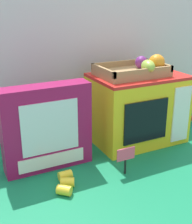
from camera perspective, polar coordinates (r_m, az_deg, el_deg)
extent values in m
plane|color=#147A4C|center=(1.27, 0.94, -7.00)|extent=(1.70, 1.70, 0.00)
cube|color=silver|center=(1.38, -3.90, 9.70)|extent=(1.61, 0.03, 0.66)
cube|color=yellow|center=(1.32, 7.58, 0.51)|extent=(0.38, 0.26, 0.28)
cube|color=red|center=(1.28, 7.88, 6.62)|extent=(0.38, 0.26, 0.01)
cube|color=black|center=(1.19, 9.28, -1.74)|extent=(0.20, 0.01, 0.17)
cube|color=white|center=(1.30, 15.52, -0.42)|extent=(0.08, 0.01, 0.23)
cube|color=#A37F51|center=(1.26, 6.59, 7.23)|extent=(0.27, 0.19, 0.02)
cube|color=#A37F51|center=(1.18, 8.94, 7.38)|extent=(0.27, 0.01, 0.02)
cube|color=#A37F51|center=(1.33, 4.56, 8.95)|extent=(0.27, 0.01, 0.02)
cube|color=#A37F51|center=(1.19, 1.32, 7.69)|extent=(0.01, 0.19, 0.02)
cube|color=#A37F51|center=(1.33, 11.39, 8.63)|extent=(0.01, 0.19, 0.02)
ellipsoid|color=#9EC647|center=(1.22, 9.66, 8.36)|extent=(0.07, 0.09, 0.05)
sphere|color=#72287F|center=(1.29, 8.42, 9.12)|extent=(0.05, 0.05, 0.05)
sphere|color=orange|center=(1.27, 11.21, 9.04)|extent=(0.07, 0.07, 0.07)
cube|color=#99144C|center=(1.10, -9.14, -2.87)|extent=(0.32, 0.08, 0.31)
cube|color=silver|center=(1.05, -8.49, -2.91)|extent=(0.20, 0.00, 0.18)
cube|color=white|center=(1.11, -8.15, -8.91)|extent=(0.24, 0.00, 0.05)
cylinder|color=black|center=(1.10, 5.43, -10.05)|extent=(0.01, 0.01, 0.06)
cube|color=#F44C6B|center=(1.07, 5.57, -7.79)|extent=(0.07, 0.00, 0.05)
cylinder|color=yellow|center=(1.00, -5.92, -14.25)|extent=(0.05, 0.05, 0.03)
cylinder|color=yellow|center=(1.04, -5.35, -12.88)|extent=(0.05, 0.05, 0.03)
cylinder|color=yellow|center=(1.07, -5.74, -11.63)|extent=(0.05, 0.03, 0.03)
sphere|color=red|center=(1.58, 16.46, -1.10)|extent=(0.06, 0.06, 0.06)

